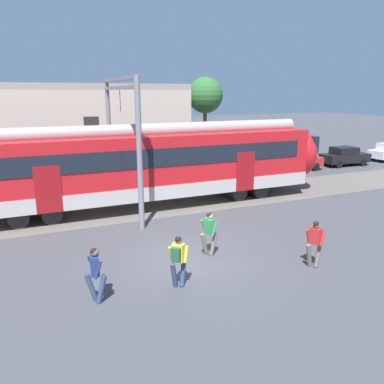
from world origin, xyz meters
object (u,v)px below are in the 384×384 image
Objects in this scene: pedestrian_navy at (95,271)px; pedestrian_green at (209,231)px; parked_car_red at (296,160)px; pedestrian_red at (315,241)px; parked_car_black at (345,156)px; pedestrian_yellow at (178,257)px.

pedestrian_green is (4.34, 1.63, 0.00)m from pedestrian_navy.
parked_car_red is at bearing 37.13° from pedestrian_navy.
pedestrian_green is at bearing 20.59° from pedestrian_navy.
pedestrian_red reaches higher than parked_car_black.
parked_car_black is (22.28, 13.20, -0.18)m from pedestrian_navy.
pedestrian_navy is 1.00× the size of pedestrian_yellow.
parked_car_red is 4.95m from parked_car_black.
pedestrian_navy is 21.74m from parked_car_red.
pedestrian_navy is at bearing 174.80° from pedestrian_red.
pedestrian_red is 0.41× the size of parked_car_black.
pedestrian_green and pedestrian_red have the same top height.
parked_car_red is (12.99, 11.50, -0.18)m from pedestrian_green.
pedestrian_yellow reaches higher than parked_car_black.
pedestrian_navy is 7.25m from pedestrian_red.
parked_car_red is at bearing 53.73° from pedestrian_red.
pedestrian_yellow is at bearing -2.80° from pedestrian_navy.
pedestrian_yellow is at bearing -146.11° from parked_car_black.
pedestrian_navy is 1.00× the size of pedestrian_red.
parked_car_red is 0.99× the size of parked_car_black.
pedestrian_green is 0.41× the size of parked_car_black.
parked_car_red is (17.33, 13.13, -0.18)m from pedestrian_navy.
pedestrian_green reaches higher than parked_car_red.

